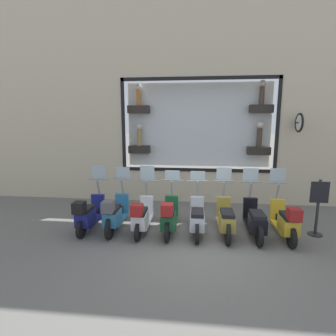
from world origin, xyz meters
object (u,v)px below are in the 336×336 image
object	(u,v)px
scooter_yellow_0	(285,221)
shop_sign_post	(318,206)
scooter_green_4	(169,216)
scooter_olive_2	(226,219)
scooter_navy_7	(89,214)
scooter_black_1	(255,220)
scooter_white_5	(142,216)
scooter_silver_3	(197,218)
scooter_teal_6	(115,214)

from	to	relation	value
scooter_yellow_0	shop_sign_post	distance (m)	0.99
scooter_yellow_0	scooter_green_4	world-z (taller)	scooter_yellow_0
scooter_olive_2	scooter_navy_7	xyz separation A→B (m)	(-0.07, 3.66, 0.02)
scooter_navy_7	scooter_black_1	bearing A→B (deg)	-89.12
scooter_white_5	scooter_navy_7	world-z (taller)	scooter_white_5
scooter_black_1	scooter_silver_3	size ratio (longest dim) A/B	1.00
scooter_black_1	scooter_green_4	xyz separation A→B (m)	(-0.06, 2.20, 0.04)
scooter_white_5	scooter_black_1	bearing A→B (deg)	-88.65
scooter_silver_3	shop_sign_post	xyz separation A→B (m)	(0.26, -3.09, 0.36)
scooter_green_4	shop_sign_post	distance (m)	3.84
scooter_silver_3	scooter_olive_2	bearing A→B (deg)	-89.54
scooter_green_4	scooter_teal_6	distance (m)	1.47
scooter_green_4	scooter_white_5	size ratio (longest dim) A/B	1.01
scooter_silver_3	scooter_yellow_0	bearing A→B (deg)	-91.53
scooter_olive_2	scooter_green_4	size ratio (longest dim) A/B	1.00
scooter_olive_2	scooter_white_5	distance (m)	2.20
scooter_white_5	scooter_green_4	bearing A→B (deg)	-89.51
scooter_yellow_0	scooter_black_1	xyz separation A→B (m)	(0.06, 0.73, -0.04)
scooter_green_4	scooter_navy_7	size ratio (longest dim) A/B	1.01
scooter_silver_3	scooter_white_5	xyz separation A→B (m)	(-0.07, 1.47, 0.03)
scooter_yellow_0	scooter_black_1	world-z (taller)	scooter_yellow_0
scooter_green_4	scooter_navy_7	distance (m)	2.20
scooter_green_4	scooter_teal_6	bearing A→B (deg)	89.76
scooter_yellow_0	scooter_olive_2	bearing A→B (deg)	87.48
scooter_olive_2	scooter_white_5	world-z (taller)	scooter_white_5
scooter_teal_6	scooter_navy_7	world-z (taller)	scooter_navy_7
scooter_black_1	scooter_olive_2	size ratio (longest dim) A/B	1.00
scooter_silver_3	scooter_black_1	bearing A→B (deg)	-89.85
scooter_olive_2	scooter_green_4	xyz separation A→B (m)	(-0.06, 1.47, 0.03)
scooter_black_1	scooter_silver_3	world-z (taller)	scooter_black_1
shop_sign_post	scooter_teal_6	bearing A→B (deg)	93.39
scooter_black_1	scooter_teal_6	distance (m)	3.66
scooter_black_1	scooter_silver_3	xyz separation A→B (m)	(-0.00, 1.47, -0.01)
scooter_yellow_0	scooter_silver_3	xyz separation A→B (m)	(0.06, 2.20, -0.04)
scooter_olive_2	shop_sign_post	xyz separation A→B (m)	(0.25, -2.35, 0.34)
scooter_black_1	scooter_navy_7	world-z (taller)	scooter_navy_7
scooter_green_4	scooter_yellow_0	bearing A→B (deg)	-90.00
scooter_yellow_0	scooter_white_5	world-z (taller)	scooter_white_5
scooter_olive_2	shop_sign_post	size ratio (longest dim) A/B	1.22
scooter_navy_7	scooter_yellow_0	bearing A→B (deg)	-89.95
scooter_olive_2	scooter_teal_6	world-z (taller)	scooter_olive_2
scooter_olive_2	shop_sign_post	bearing A→B (deg)	-83.82
scooter_navy_7	shop_sign_post	distance (m)	6.03
scooter_teal_6	shop_sign_post	distance (m)	5.30
scooter_teal_6	shop_sign_post	world-z (taller)	scooter_teal_6
scooter_yellow_0	scooter_green_4	xyz separation A→B (m)	(-0.00, 2.93, 0.00)
scooter_green_4	scooter_white_5	bearing A→B (deg)	90.49
scooter_green_4	scooter_teal_6	xyz separation A→B (m)	(0.01, 1.47, 0.01)
scooter_white_5	scooter_navy_7	bearing A→B (deg)	89.93
scooter_silver_3	scooter_teal_6	bearing A→B (deg)	91.37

